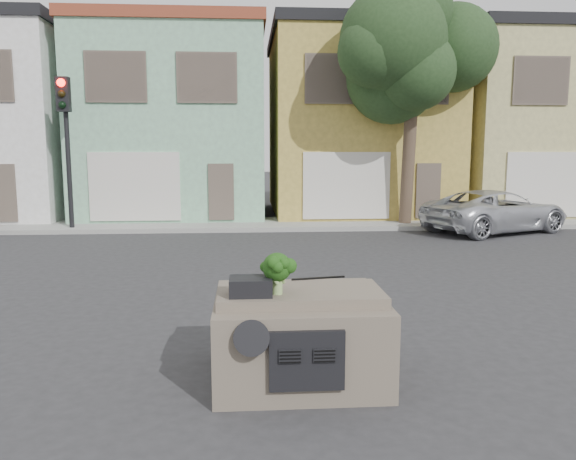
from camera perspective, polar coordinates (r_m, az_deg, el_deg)
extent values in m
plane|color=#303033|center=(9.93, -0.48, -7.87)|extent=(120.00, 120.00, 0.00)
cube|color=gray|center=(20.21, -2.38, 0.60)|extent=(40.00, 3.00, 0.15)
cube|color=#86BE99|center=(24.22, -11.18, 10.48)|extent=(7.20, 8.20, 7.55)
cube|color=#B89E46|center=(24.48, 6.83, 10.55)|extent=(7.20, 8.20, 7.55)
cube|color=tan|center=(26.92, 22.95, 9.75)|extent=(7.20, 8.20, 7.55)
imported|color=silver|center=(20.01, 20.27, -0.20)|extent=(5.60, 4.15, 1.41)
cube|color=black|center=(19.92, -21.52, 7.07)|extent=(0.40, 0.40, 5.10)
cube|color=#233C1D|center=(20.17, 12.30, 12.29)|extent=(4.40, 4.00, 8.50)
cube|color=#685D4F|center=(6.91, 1.12, -10.28)|extent=(2.00, 1.80, 1.12)
cube|color=black|center=(6.36, -3.81, -5.73)|extent=(0.48, 0.38, 0.20)
cube|color=black|center=(7.14, 3.10, -4.90)|extent=(0.69, 0.15, 0.02)
cube|color=#173A0F|center=(6.36, -1.12, -4.38)|extent=(0.56, 0.56, 0.49)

